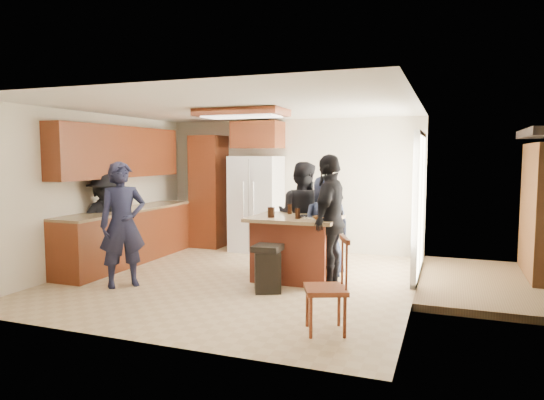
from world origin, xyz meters
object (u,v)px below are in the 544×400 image
(person_front_left, at_px, (123,225))
(refrigerator, at_px, (256,204))
(person_behind_right, at_px, (326,226))
(person_counter, at_px, (106,221))
(person_side_right, at_px, (330,220))
(spindle_chair, at_px, (328,289))
(trash_bin, at_px, (268,268))
(kitchen_island, at_px, (295,247))
(person_behind_left, at_px, (302,216))

(person_front_left, relative_size, refrigerator, 0.96)
(person_behind_right, relative_size, person_counter, 0.99)
(person_side_right, relative_size, person_counter, 1.19)
(person_behind_right, distance_m, refrigerator, 2.26)
(person_side_right, height_order, spindle_chair, person_side_right)
(person_counter, relative_size, trash_bin, 2.45)
(person_counter, height_order, spindle_chair, person_counter)
(person_front_left, height_order, person_counter, person_front_left)
(person_behind_right, distance_m, kitchen_island, 0.57)
(person_behind_left, bearing_deg, person_side_right, 135.51)
(person_behind_right, distance_m, spindle_chair, 2.35)
(person_behind_right, xyz_separation_m, refrigerator, (-1.71, 1.47, 0.13))
(person_behind_left, distance_m, trash_bin, 1.47)
(refrigerator, relative_size, spindle_chair, 1.81)
(refrigerator, bearing_deg, person_front_left, -104.86)
(person_side_right, bearing_deg, person_front_left, -65.48)
(person_behind_left, height_order, person_behind_right, person_behind_left)
(person_counter, relative_size, kitchen_island, 1.21)
(person_behind_right, height_order, person_counter, person_counter)
(person_counter, bearing_deg, refrigerator, -18.77)
(refrigerator, bearing_deg, person_side_right, -45.58)
(person_counter, xyz_separation_m, spindle_chair, (3.97, -1.48, -0.32))
(person_side_right, relative_size, kitchen_island, 1.44)
(person_side_right, bearing_deg, kitchen_island, -101.23)
(person_front_left, bearing_deg, person_counter, 91.56)
(person_counter, distance_m, refrigerator, 2.80)
(person_front_left, distance_m, kitchen_island, 2.47)
(person_counter, height_order, kitchen_island, person_counter)
(person_behind_left, relative_size, kitchen_island, 1.34)
(refrigerator, bearing_deg, person_behind_right, -40.53)
(person_counter, bearing_deg, person_behind_right, -59.10)
(person_side_right, height_order, refrigerator, person_side_right)
(person_side_right, bearing_deg, trash_bin, -45.58)
(kitchen_island, distance_m, trash_bin, 0.78)
(person_behind_right, bearing_deg, spindle_chair, 71.70)
(refrigerator, relative_size, kitchen_island, 1.41)
(person_behind_left, xyz_separation_m, person_behind_right, (0.46, -0.30, -0.09))
(person_side_right, xyz_separation_m, refrigerator, (-1.88, 1.92, -0.02))
(person_front_left, distance_m, person_counter, 1.16)
(person_behind_right, height_order, trash_bin, person_behind_right)
(kitchen_island, xyz_separation_m, trash_bin, (-0.15, -0.75, -0.16))
(person_behind_right, bearing_deg, person_counter, -19.97)
(person_behind_right, relative_size, person_side_right, 0.83)
(person_behind_left, xyz_separation_m, trash_bin, (-0.06, -1.37, -0.54))
(kitchen_island, relative_size, trash_bin, 2.03)
(spindle_chair, bearing_deg, trash_bin, 133.13)
(person_front_left, distance_m, person_side_right, 2.87)
(person_front_left, relative_size, person_side_right, 0.94)
(refrigerator, relative_size, trash_bin, 2.86)
(person_side_right, bearing_deg, person_behind_left, -137.16)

